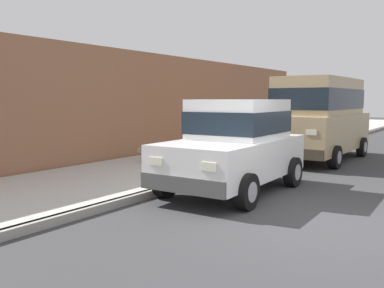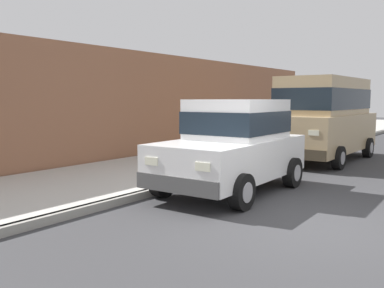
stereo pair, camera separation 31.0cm
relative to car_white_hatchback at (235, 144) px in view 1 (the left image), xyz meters
name	(u,v)px [view 1 (the left image)]	position (x,y,z in m)	size (l,w,h in m)	color
ground_plane	(317,222)	(2.14, -1.24, -0.98)	(80.00, 80.00, 0.00)	#38383A
curb	(157,192)	(-1.06, -1.24, -0.91)	(0.16, 64.00, 0.14)	gray
sidewalk	(94,181)	(-2.86, -1.24, -0.91)	(3.60, 64.00, 0.14)	#B7B5AD
car_white_hatchback	(235,144)	(0.00, 0.00, 0.00)	(2.05, 3.86, 1.88)	white
car_tan_van	(319,115)	(-0.05, 5.43, 0.42)	(2.14, 4.90, 2.52)	tan
dog_grey	(149,152)	(-3.38, 1.21, -0.55)	(0.75, 0.28, 0.49)	#999691
fire_hydrant	(256,146)	(-1.51, 3.99, -0.50)	(0.34, 0.24, 0.72)	gold
building_facade	(167,105)	(-4.96, 4.05, 0.70)	(0.50, 20.00, 3.36)	#8C5B42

